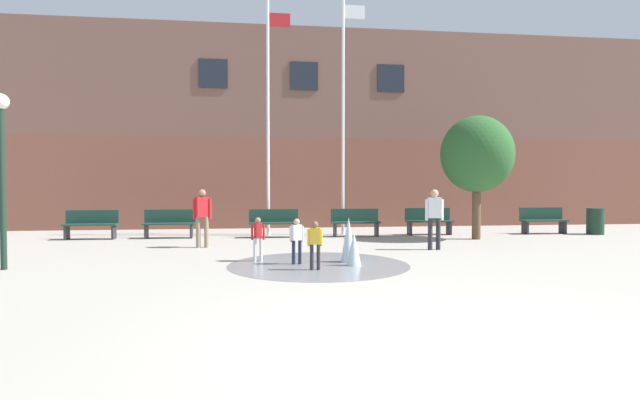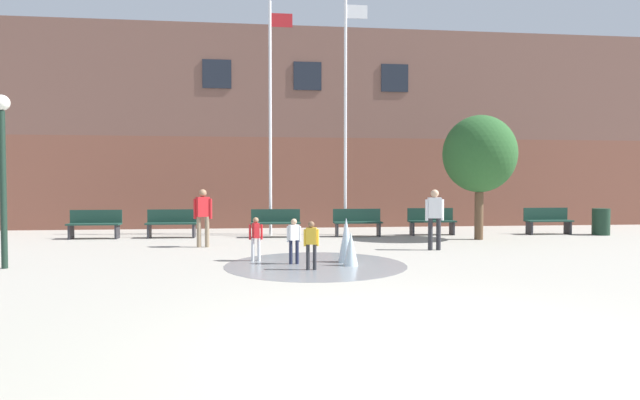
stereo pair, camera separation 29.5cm
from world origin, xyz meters
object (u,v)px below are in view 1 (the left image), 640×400
Objects in this scene: flagpole_right at (344,107)px; teen_by_trashcan at (202,213)px; street_tree_near_building at (477,155)px; park_bench_far_right at (543,220)px; lamp_post_left_lane at (2,153)px; child_in_fountain at (258,235)px; park_bench_under_left_flagpole at (169,223)px; park_bench_far_left at (91,224)px; park_bench_center at (274,223)px; trash_can at (595,221)px; park_bench_near_trashcan at (429,221)px; child_with_pink_shirt at (297,238)px; park_bench_under_right_flagpole at (355,222)px; child_running at (315,241)px; flagpole_left at (269,111)px; adult_watching at (434,214)px.

teen_by_trashcan is at bearing -146.23° from flagpole_right.
park_bench_far_right is at bearing 23.66° from street_tree_near_building.
lamp_post_left_lane is (-15.01, -5.44, 1.87)m from park_bench_far_right.
street_tree_near_building is (-3.07, -1.35, 2.18)m from park_bench_far_right.
park_bench_far_right is 1.62× the size of child_in_fountain.
park_bench_under_left_flagpole is at bearing -176.04° from flagpole_right.
park_bench_far_left and park_bench_center have the same top height.
teen_by_trashcan is 1.61× the size of child_in_fountain.
park_bench_center is at bearing -3.53° from park_bench_under_left_flagpole.
park_bench_far_left is 1.78× the size of trash_can.
park_bench_near_trashcan is 4.08m from park_bench_far_right.
park_bench_under_left_flagpole is 1.62× the size of child_with_pink_shirt.
park_bench_under_left_flagpole is at bearing 179.85° from park_bench_near_trashcan.
park_bench_under_left_flagpole is at bearing 177.79° from park_bench_under_right_flagpole.
park_bench_far_left is at bearing 90.71° from lamp_post_left_lane.
child_in_fountain is (5.18, -5.16, 0.10)m from park_bench_far_left.
park_bench_far_left is 15.08m from park_bench_far_right.
teen_by_trashcan reaches higher than child_running.
child_with_pink_shirt is at bearing -148.67° from park_bench_far_right.
park_bench_center is at bearing -1.67° from park_bench_far_left.
flagpole_left is 2.55m from flagpole_right.
teen_by_trashcan is at bearing -34.56° from park_bench_far_left.
park_bench_far_left is 0.20× the size of flagpole_left.
park_bench_center is at bearing 179.94° from park_bench_far_right.
street_tree_near_building is (12.01, -1.52, 2.18)m from park_bench_far_left.
flagpole_right is at bearing 114.03° from park_bench_under_right_flagpole.
park_bench_under_right_flagpole is (6.03, -0.23, 0.00)m from park_bench_under_left_flagpole.
adult_watching is 0.19× the size of flagpole_right.
child_in_fountain is at bearing 125.78° from child_with_pink_shirt.
street_tree_near_building is (8.32, 1.01, 1.72)m from teen_by_trashcan.
child_in_fountain is 0.99m from child_with_pink_shirt.
flagpole_right is 10.27m from lamp_post_left_lane.
adult_watching is 6.79m from flagpole_left.
park_bench_under_right_flagpole is 0.20× the size of flagpole_right.
flagpole_right reaches higher than flagpole_left.
park_bench_near_trashcan is 7.77m from teen_by_trashcan.
park_bench_near_trashcan is 12.44m from lamp_post_left_lane.
street_tree_near_building is at bearing -20.28° from park_bench_under_right_flagpole.
flagpole_left is (-0.13, 0.60, 3.68)m from park_bench_center.
park_bench_under_right_flagpole is at bearing -59.11° from adult_watching.
flagpole_left is at bearing -35.26° from adult_watching.
child_with_pink_shirt reaches higher than park_bench_near_trashcan.
child_running is at bearing -45.73° from park_bench_far_left.
flagpole_right is (-6.95, 0.61, 3.87)m from park_bench_far_right.
child_running is 0.12× the size of flagpole_right.
adult_watching is 1.61× the size of child_running.
flagpole_left reaches higher than park_bench_far_left.
adult_watching is 4.41m from child_running.
child_in_fountain is at bearing -153.28° from park_bench_far_right.
flagpole_right is at bearing -58.65° from adult_watching.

